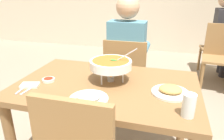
{
  "coord_description": "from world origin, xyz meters",
  "views": [
    {
      "loc": [
        0.41,
        -1.32,
        1.36
      ],
      "look_at": [
        0.0,
        0.15,
        0.78
      ],
      "focal_mm": 34.22,
      "sensor_mm": 36.0,
      "label": 1
    }
  ],
  "objects_px": {
    "drink_glass": "(189,106)",
    "chair_bg_left": "(223,45)",
    "sauce_dish": "(48,80)",
    "diner_main": "(127,53)",
    "chair_bg_corner": "(219,53)",
    "chair_diner_main": "(126,75)",
    "appetizer_plate": "(170,91)",
    "dining_table_main": "(107,97)",
    "curry_bowl": "(111,64)",
    "rice_plate": "(89,97)",
    "patron_bg_left": "(223,30)"
  },
  "relations": [
    {
      "from": "drink_glass",
      "to": "chair_bg_left",
      "type": "distance_m",
      "value": 2.72
    },
    {
      "from": "sauce_dish",
      "to": "drink_glass",
      "type": "bearing_deg",
      "value": -12.26
    },
    {
      "from": "diner_main",
      "to": "chair_bg_corner",
      "type": "xyz_separation_m",
      "value": [
        1.1,
        1.15,
        -0.24
      ]
    },
    {
      "from": "chair_diner_main",
      "to": "diner_main",
      "type": "distance_m",
      "value": 0.24
    },
    {
      "from": "chair_bg_left",
      "to": "appetizer_plate",
      "type": "bearing_deg",
      "value": -108.38
    },
    {
      "from": "dining_table_main",
      "to": "chair_bg_corner",
      "type": "height_order",
      "value": "chair_bg_corner"
    },
    {
      "from": "diner_main",
      "to": "curry_bowl",
      "type": "bearing_deg",
      "value": -88.57
    },
    {
      "from": "diner_main",
      "to": "chair_bg_left",
      "type": "relative_size",
      "value": 1.46
    },
    {
      "from": "curry_bowl",
      "to": "chair_diner_main",
      "type": "bearing_deg",
      "value": 91.5
    },
    {
      "from": "dining_table_main",
      "to": "chair_bg_left",
      "type": "bearing_deg",
      "value": 62.27
    },
    {
      "from": "chair_diner_main",
      "to": "sauce_dish",
      "type": "relative_size",
      "value": 10.0
    },
    {
      "from": "diner_main",
      "to": "chair_bg_corner",
      "type": "height_order",
      "value": "diner_main"
    },
    {
      "from": "rice_plate",
      "to": "appetizer_plate",
      "type": "height_order",
      "value": "same"
    },
    {
      "from": "patron_bg_left",
      "to": "drink_glass",
      "type": "bearing_deg",
      "value": -104.03
    },
    {
      "from": "chair_bg_left",
      "to": "patron_bg_left",
      "type": "relative_size",
      "value": 0.69
    },
    {
      "from": "drink_glass",
      "to": "chair_bg_left",
      "type": "xyz_separation_m",
      "value": [
        0.7,
        2.62,
        -0.27
      ]
    },
    {
      "from": "rice_plate",
      "to": "chair_bg_left",
      "type": "height_order",
      "value": "chair_bg_left"
    },
    {
      "from": "dining_table_main",
      "to": "chair_bg_corner",
      "type": "bearing_deg",
      "value": 59.72
    },
    {
      "from": "diner_main",
      "to": "sauce_dish",
      "type": "height_order",
      "value": "diner_main"
    },
    {
      "from": "drink_glass",
      "to": "chair_bg_left",
      "type": "relative_size",
      "value": 0.14
    },
    {
      "from": "rice_plate",
      "to": "drink_glass",
      "type": "distance_m",
      "value": 0.57
    },
    {
      "from": "chair_bg_left",
      "to": "drink_glass",
      "type": "bearing_deg",
      "value": -104.88
    },
    {
      "from": "chair_diner_main",
      "to": "patron_bg_left",
      "type": "height_order",
      "value": "patron_bg_left"
    },
    {
      "from": "appetizer_plate",
      "to": "diner_main",
      "type": "bearing_deg",
      "value": 119.79
    },
    {
      "from": "sauce_dish",
      "to": "patron_bg_left",
      "type": "bearing_deg",
      "value": 56.5
    },
    {
      "from": "chair_bg_left",
      "to": "chair_bg_corner",
      "type": "xyz_separation_m",
      "value": [
        -0.13,
        -0.46,
        0.0
      ]
    },
    {
      "from": "chair_diner_main",
      "to": "diner_main",
      "type": "relative_size",
      "value": 0.69
    },
    {
      "from": "appetizer_plate",
      "to": "rice_plate",
      "type": "bearing_deg",
      "value": -154.93
    },
    {
      "from": "patron_bg_left",
      "to": "appetizer_plate",
      "type": "bearing_deg",
      "value": -107.41
    },
    {
      "from": "rice_plate",
      "to": "patron_bg_left",
      "type": "xyz_separation_m",
      "value": [
        1.23,
        2.64,
        0.0
      ]
    },
    {
      "from": "dining_table_main",
      "to": "drink_glass",
      "type": "xyz_separation_m",
      "value": [
        0.54,
        -0.28,
        0.16
      ]
    },
    {
      "from": "curry_bowl",
      "to": "chair_bg_left",
      "type": "xyz_separation_m",
      "value": [
        1.21,
        2.29,
        -0.34
      ]
    },
    {
      "from": "dining_table_main",
      "to": "chair_bg_corner",
      "type": "distance_m",
      "value": 2.18
    },
    {
      "from": "rice_plate",
      "to": "drink_glass",
      "type": "height_order",
      "value": "drink_glass"
    },
    {
      "from": "chair_diner_main",
      "to": "curry_bowl",
      "type": "height_order",
      "value": "curry_bowl"
    },
    {
      "from": "sauce_dish",
      "to": "chair_bg_corner",
      "type": "distance_m",
      "value": 2.48
    },
    {
      "from": "rice_plate",
      "to": "dining_table_main",
      "type": "bearing_deg",
      "value": 82.48
    },
    {
      "from": "diner_main",
      "to": "sauce_dish",
      "type": "xyz_separation_m",
      "value": [
        -0.42,
        -0.8,
        -0.01
      ]
    },
    {
      "from": "appetizer_plate",
      "to": "patron_bg_left",
      "type": "relative_size",
      "value": 0.18
    },
    {
      "from": "appetizer_plate",
      "to": "sauce_dish",
      "type": "bearing_deg",
      "value": -177.81
    },
    {
      "from": "sauce_dish",
      "to": "chair_bg_left",
      "type": "height_order",
      "value": "chair_bg_left"
    },
    {
      "from": "chair_diner_main",
      "to": "diner_main",
      "type": "xyz_separation_m",
      "value": [
        0.0,
        0.03,
        0.24
      ]
    },
    {
      "from": "dining_table_main",
      "to": "patron_bg_left",
      "type": "bearing_deg",
      "value": 63.28
    },
    {
      "from": "drink_glass",
      "to": "rice_plate",
      "type": "bearing_deg",
      "value": 178.1
    },
    {
      "from": "diner_main",
      "to": "appetizer_plate",
      "type": "height_order",
      "value": "diner_main"
    },
    {
      "from": "diner_main",
      "to": "drink_glass",
      "type": "distance_m",
      "value": 1.15
    },
    {
      "from": "diner_main",
      "to": "chair_bg_left",
      "type": "xyz_separation_m",
      "value": [
        1.23,
        1.61,
        -0.24
      ]
    },
    {
      "from": "appetizer_plate",
      "to": "chair_bg_left",
      "type": "bearing_deg",
      "value": 71.62
    },
    {
      "from": "chair_bg_left",
      "to": "chair_diner_main",
      "type": "bearing_deg",
      "value": -126.91
    },
    {
      "from": "diner_main",
      "to": "drink_glass",
      "type": "height_order",
      "value": "diner_main"
    }
  ]
}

